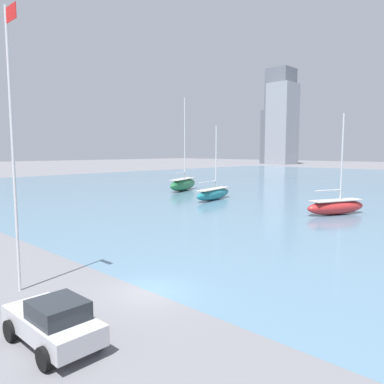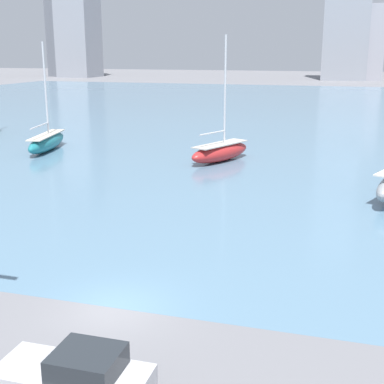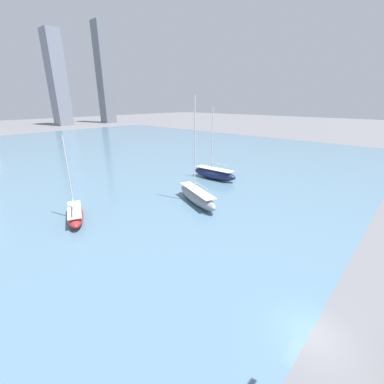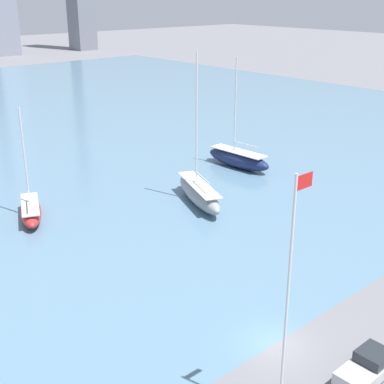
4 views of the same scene
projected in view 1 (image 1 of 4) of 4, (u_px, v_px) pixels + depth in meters
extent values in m
plane|color=slate|center=(151.00, 292.00, 18.69)|extent=(500.00, 500.00, 0.00)
cylinder|color=silver|center=(13.00, 153.00, 18.13)|extent=(0.14, 0.14, 13.77)
cube|color=red|center=(11.00, 13.00, 17.01)|extent=(1.10, 0.03, 0.70)
cube|color=slate|center=(273.00, 137.00, 209.83)|extent=(9.13, 11.78, 29.62)
cube|color=slate|center=(280.00, 117.00, 204.21)|extent=(12.56, 12.57, 51.23)
cube|color=#8E939E|center=(282.00, 124.00, 198.95)|extent=(12.43, 13.90, 42.40)
ellipsoid|color=#236B3D|center=(183.00, 185.00, 66.52)|extent=(5.42, 9.82, 2.12)
cube|color=#BCB7AD|center=(183.00, 179.00, 66.41)|extent=(4.44, 8.05, 0.10)
cube|color=#2D2D33|center=(183.00, 188.00, 66.58)|extent=(0.77, 1.69, 0.95)
cylinder|color=silver|center=(185.00, 138.00, 66.29)|extent=(0.18, 0.18, 14.21)
cylinder|color=silver|center=(181.00, 173.00, 65.38)|extent=(1.35, 3.25, 0.14)
ellipsoid|color=#1E757F|center=(214.00, 194.00, 53.96)|extent=(3.51, 9.23, 1.61)
cube|color=beige|center=(214.00, 189.00, 53.88)|extent=(2.88, 7.57, 0.10)
cube|color=#2D2D33|center=(214.00, 197.00, 54.01)|extent=(0.49, 1.63, 0.73)
cylinder|color=silver|center=(216.00, 157.00, 53.96)|extent=(0.18, 0.18, 8.99)
cylinder|color=silver|center=(208.00, 182.00, 52.35)|extent=(1.08, 4.62, 0.14)
ellipsoid|color=#B72828|center=(336.00, 207.00, 41.46)|extent=(4.96, 7.91, 1.62)
cube|color=#BCB7AD|center=(336.00, 200.00, 41.38)|extent=(4.07, 6.48, 0.10)
cube|color=#2D2D33|center=(336.00, 211.00, 41.51)|extent=(0.71, 1.34, 0.73)
cylinder|color=silver|center=(342.00, 157.00, 41.08)|extent=(0.18, 0.18, 9.48)
cylinder|color=silver|center=(328.00, 190.00, 40.80)|extent=(1.55, 3.28, 0.14)
cube|color=#B7B7BC|center=(52.00, 324.00, 13.54)|extent=(4.43, 1.91, 0.72)
cube|color=#23282D|center=(58.00, 310.00, 13.14)|extent=(1.86, 1.67, 0.65)
cylinder|color=black|center=(97.00, 337.00, 13.34)|extent=(0.80, 0.27, 0.80)
cylinder|color=black|center=(44.00, 358.00, 11.95)|extent=(0.80, 0.27, 0.80)
cylinder|color=black|center=(59.00, 314.00, 15.21)|extent=(0.80, 0.27, 0.80)
cylinder|color=black|center=(10.00, 330.00, 13.81)|extent=(0.80, 0.27, 0.80)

